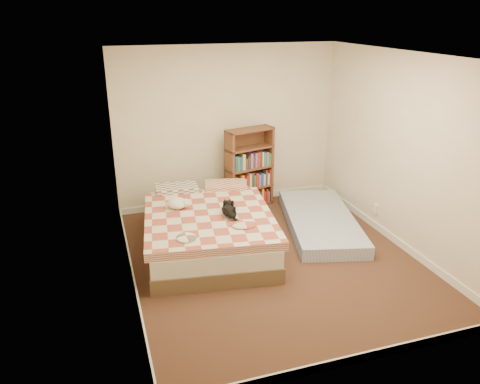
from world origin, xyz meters
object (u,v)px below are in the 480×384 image
object	(u,v)px
black_cat	(229,210)
white_dog	(178,203)
bed	(207,227)
bookshelf	(249,177)
floor_mattress	(320,221)

from	to	relation	value
black_cat	white_dog	distance (m)	0.70
bed	bookshelf	distance (m)	1.51
floor_mattress	white_dog	size ratio (longest dim) A/B	6.30
bed	black_cat	xyz separation A→B (m)	(0.22, -0.26, 0.32)
black_cat	white_dog	world-z (taller)	black_cat
bed	black_cat	bearing A→B (deg)	-41.77
white_dog	floor_mattress	bearing A→B (deg)	-15.66
bed	black_cat	size ratio (longest dim) A/B	3.83
floor_mattress	white_dog	world-z (taller)	white_dog
bookshelf	floor_mattress	world-z (taller)	bookshelf
bed	floor_mattress	world-z (taller)	bed
bed	white_dog	distance (m)	0.50
black_cat	bookshelf	bearing A→B (deg)	73.09
black_cat	floor_mattress	bearing A→B (deg)	22.75
bed	white_dog	world-z (taller)	white_dog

